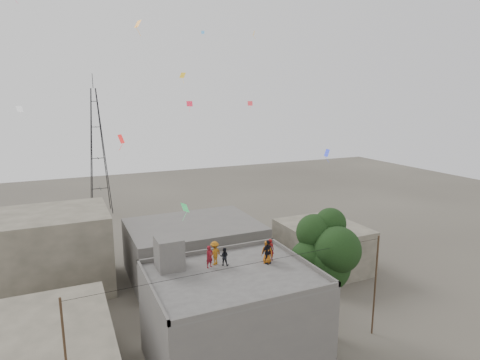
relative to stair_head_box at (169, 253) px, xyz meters
The scene contains 16 objects.
main_building 5.78m from the stair_head_box, 39.09° to the right, with size 10.00×8.00×6.10m.
parapet 4.21m from the stair_head_box, 39.09° to the right, with size 10.00×8.00×0.30m.
stair_head_box is the anchor object (origin of this frame).
neighbor_north 13.35m from the stair_head_box, 65.48° to the left, with size 12.00×9.00×5.00m, color #54524F.
neighbor_northwest 15.45m from the stair_head_box, 116.91° to the left, with size 9.00×8.00×7.00m, color #555043.
neighbor_east 19.35m from the stair_head_box, 23.28° to the left, with size 7.00×8.00×4.40m, color #555043.
tree 10.80m from the stair_head_box, 10.74° to the right, with size 4.90×4.60×9.10m.
utility_line 6.26m from the stair_head_box, 46.14° to the right, with size 20.12×0.62×7.40m.
transmission_tower 37.46m from the stair_head_box, 91.23° to the left, with size 2.97×2.97×20.01m.
person_red_adult 6.55m from the stair_head_box, 13.61° to the right, with size 0.54×0.36×1.49m, color maroon.
person_orange_child 6.27m from the stair_head_box, 17.16° to the right, with size 0.74×0.48×1.51m, color #AB5713.
person_dark_child 3.49m from the stair_head_box, 17.35° to the right, with size 0.57×0.45×1.18m, color black.
person_dark_adult 6.28m from the stair_head_box, 18.18° to the right, with size 0.93×0.39×1.58m, color black.
person_orange_adult 2.89m from the stair_head_box, 14.04° to the right, with size 1.01×0.58×1.56m, color #9F5C12.
person_red_child 2.54m from the stair_head_box, 22.85° to the right, with size 0.52×0.34×1.44m, color maroon.
kites 10.21m from the stair_head_box, 54.42° to the left, with size 20.73×18.70×12.91m.
Camera 1 is at (-8.91, -20.86, 16.63)m, focal length 30.00 mm.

